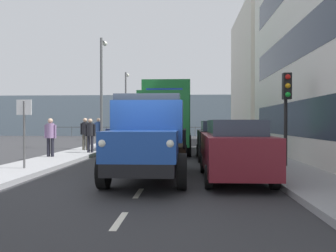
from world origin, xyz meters
name	(u,v)px	position (x,y,z in m)	size (l,w,h in m)	color
ground_plane	(167,152)	(0.00, -10.58, 0.00)	(80.00, 80.00, 0.00)	#2D2D30
sidewalk_left	(247,151)	(-4.42, -10.58, 0.07)	(2.01, 40.18, 0.15)	gray
sidewalk_right	(89,150)	(4.42, -10.58, 0.07)	(2.01, 40.18, 0.15)	gray
road_centreline_markings	(166,153)	(0.00, -10.10, 0.00)	(0.12, 37.00, 0.01)	silver
building_far_block	(290,77)	(-9.59, -20.54, 5.39)	(8.33, 10.78, 10.79)	beige
sea_horizon	(178,116)	(0.00, -33.67, 2.50)	(80.00, 0.80, 5.00)	gray
seawall_railing	(177,129)	(0.00, -30.07, 0.92)	(28.08, 0.08, 1.20)	#4C5156
truck_vintage_blue	(149,139)	(-0.04, -1.11, 1.18)	(2.17, 5.64, 2.43)	black
lorry_cargo_green	(168,115)	(-0.03, -10.94, 2.08)	(2.58, 8.20, 3.87)	#1E7033
car_maroon_kerbside_near	(234,149)	(-2.46, -1.33, 0.90)	(1.79, 4.55, 1.72)	maroon
car_black_kerbside_1	(217,139)	(-2.46, -6.87, 0.89)	(1.77, 3.99, 1.72)	black
car_navy_oppositeside_0	(128,135)	(2.46, -12.33, 0.90)	(1.92, 4.13, 1.72)	navy
car_white_oppositeside_1	(140,132)	(2.46, -17.77, 0.90)	(1.97, 4.68, 1.72)	white
car_silver_oppositeside_2	(149,131)	(2.46, -23.87, 0.89)	(1.90, 3.91, 1.72)	#B7BABF
pedestrian_strolling	(50,134)	(4.88, -6.25, 1.14)	(0.53, 0.34, 1.68)	black
pedestrian_by_lamp	(90,133)	(3.72, -8.43, 1.15)	(0.53, 0.34, 1.69)	black
pedestrian_with_bag	(85,131)	(4.44, -9.97, 1.18)	(0.53, 0.34, 1.74)	#4C473D
pedestrian_couple_b	(98,130)	(4.48, -12.94, 1.20)	(0.53, 0.34, 1.78)	#4C473D
traffic_light_near	(287,99)	(-4.55, -3.50, 2.47)	(0.28, 0.41, 3.20)	black
lamp_post_promenade	(102,82)	(4.25, -12.95, 4.17)	(0.32, 1.14, 6.80)	#59595B
lamp_post_far	(126,99)	(4.53, -23.13, 3.83)	(0.32, 1.14, 6.13)	#59595B
street_sign	(24,121)	(4.21, -2.42, 1.68)	(0.50, 0.07, 2.25)	#4C4C4C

